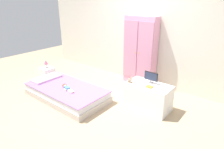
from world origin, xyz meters
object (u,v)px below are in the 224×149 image
at_px(nightstand, 47,74).
at_px(wardrobe, 140,51).
at_px(book_orange, 149,87).
at_px(doll, 66,87).
at_px(tv_stand, 148,97).
at_px(bed, 67,92).
at_px(table_lamp, 46,63).
at_px(tv_monitor, 151,77).
at_px(rocking_horse_toy, 130,80).

bearing_deg(nightstand, wardrobe, 34.70).
bearing_deg(book_orange, nightstand, -173.74).
distance_m(doll, nightstand, 1.30).
bearing_deg(doll, tv_stand, 27.59).
xyz_separation_m(bed, tv_stand, (1.58, 0.72, 0.13)).
bearing_deg(table_lamp, tv_monitor, 10.15).
xyz_separation_m(tv_stand, tv_monitor, (-0.01, 0.08, 0.39)).
relative_size(rocking_horse_toy, book_orange, 1.06).
xyz_separation_m(doll, wardrobe, (0.71, 1.73, 0.53)).
distance_m(tv_monitor, book_orange, 0.23).
xyz_separation_m(table_lamp, wardrobe, (1.96, 1.36, 0.34)).
xyz_separation_m(nightstand, rocking_horse_toy, (2.41, 0.26, 0.40)).
distance_m(bed, doll, 0.20).
xyz_separation_m(bed, nightstand, (-1.16, 0.31, 0.05)).
bearing_deg(tv_stand, rocking_horse_toy, -156.11).
bearing_deg(rocking_horse_toy, wardrobe, 112.48).
xyz_separation_m(nightstand, tv_stand, (2.74, 0.41, 0.08)).
bearing_deg(table_lamp, book_orange, 6.26).
relative_size(wardrobe, book_orange, 14.17).
height_order(bed, nightstand, nightstand).
xyz_separation_m(doll, table_lamp, (-1.24, 0.37, 0.20)).
height_order(tv_monitor, book_orange, tv_monitor).
relative_size(tv_stand, tv_monitor, 3.11).
xyz_separation_m(tv_stand, book_orange, (0.06, -0.10, 0.26)).
bearing_deg(doll, nightstand, 163.37).
xyz_separation_m(nightstand, tv_monitor, (2.73, 0.49, 0.47)).
bearing_deg(nightstand, bed, -15.12).
relative_size(bed, rocking_horse_toy, 14.49).
bearing_deg(tv_monitor, book_orange, -67.68).
bearing_deg(tv_stand, wardrobe, 129.64).
height_order(nightstand, table_lamp, table_lamp).
height_order(doll, wardrobe, wardrobe).
bearing_deg(tv_stand, book_orange, -58.41).
distance_m(table_lamp, tv_stand, 2.78).
bearing_deg(tv_stand, table_lamp, -171.48).
height_order(wardrobe, tv_stand, wardrobe).
bearing_deg(rocking_horse_toy, book_orange, 6.32).
bearing_deg(book_orange, tv_stand, 121.59).
bearing_deg(table_lamp, doll, -16.63).
bearing_deg(doll, tv_monitor, 30.06).
distance_m(nightstand, wardrobe, 2.47).
height_order(doll, rocking_horse_toy, rocking_horse_toy).
bearing_deg(table_lamp, rocking_horse_toy, 6.26).
height_order(wardrobe, tv_monitor, wardrobe).
height_order(bed, wardrobe, wardrobe).
height_order(nightstand, book_orange, book_orange).
bearing_deg(doll, table_lamp, 163.37).
bearing_deg(doll, rocking_horse_toy, 28.59).
height_order(nightstand, wardrobe, wardrobe).
xyz_separation_m(nightstand, table_lamp, (0.00, 0.00, 0.32)).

